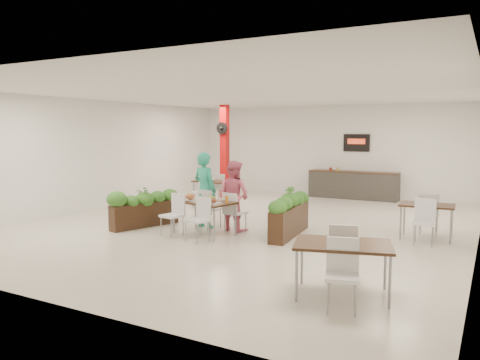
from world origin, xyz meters
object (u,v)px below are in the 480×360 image
Objects in this scene: red_column at (224,150)px; service_counter at (353,184)px; side_table_c at (343,251)px; planter_left at (145,206)px; diner_woman at (234,196)px; side_table_b at (427,210)px; planter_right at (290,213)px; main_table at (204,206)px; side_table_a at (212,185)px; diner_man at (205,190)px.

red_column reaches higher than service_counter.
side_table_c is (2.42, -9.47, 0.14)m from service_counter.
diner_woman is at bearing 17.44° from planter_left.
diner_woman is (2.97, -4.58, -0.83)m from red_column.
side_table_b is at bearing 17.36° from planter_left.
service_counter is at bearing -86.67° from diner_woman.
red_column is at bearing 134.03° from planter_right.
side_table_b is (4.03, 1.26, -0.19)m from diner_woman.
service_counter reaches higher than main_table.
side_table_a is at bearing 96.66° from planter_left.
red_column is at bearing 99.36° from planter_left.
planter_left reaches higher than side_table_a.
service_counter is (4.00, 1.86, -1.15)m from red_column.
main_table is 0.81m from diner_man.
red_column is 1.73× the size of main_table.
service_counter is 1.44× the size of planter_right.
service_counter is 6.32m from planter_right.
main_table is 4.83m from side_table_b.
planter_left is (-2.10, -0.66, -0.31)m from diner_woman.
planter_left is 0.87× the size of planter_right.
side_table_a is at bearing -37.98° from diner_woman.
planter_right reaches higher than side_table_a.
planter_left is 6.43m from side_table_b.
service_counter is 6.00m from side_table_b.
side_table_a is 0.98× the size of side_table_c.
planter_left reaches higher than side_table_b.
side_table_c is at bearing -23.03° from planter_left.
planter_left is 6.04m from side_table_c.
main_table is at bearing -57.05° from side_table_a.
red_column is 1.96× the size of diner_woman.
diner_woman is 4.60m from side_table_c.
red_column is at bearing -44.67° from diner_woman.
planter_right is at bearing -87.24° from service_counter.
side_table_b is at bearing -150.26° from diner_woman.
red_column is at bearing -52.28° from diner_man.
planter_left is at bearing -179.75° from main_table.
red_column is at bearing 152.10° from side_table_b.
main_table and side_table_a have the same top height.
main_table is (2.56, -5.24, -1.01)m from red_column.
planter_left is at bearing 29.86° from diner_woman.
planter_right is at bearing -159.79° from side_table_b.
side_table_b is (4.83, 1.26, -0.28)m from diner_man.
diner_man is at bearing 128.79° from side_table_c.
side_table_c is at bearing -75.64° from service_counter.
diner_man reaches higher than planter_left.
service_counter is at bearing 78.51° from main_table.
red_column reaches higher than side_table_c.
diner_man is at bearing 26.89° from planter_left.
service_counter is at bearing 88.53° from side_table_c.
diner_woman is at bearing -47.21° from side_table_a.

